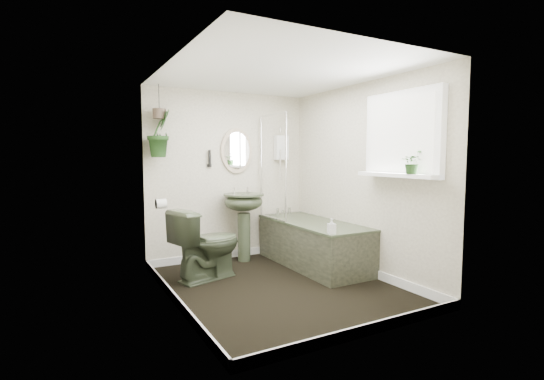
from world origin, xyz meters
name	(u,v)px	position (x,y,z in m)	size (l,w,h in m)	color
floor	(278,287)	(0.00, 0.00, -0.01)	(2.30, 2.80, 0.02)	black
ceiling	(279,72)	(0.00, 0.00, 2.31)	(2.30, 2.80, 0.02)	white
wall_back	(229,176)	(0.00, 1.41, 1.15)	(2.30, 0.02, 2.30)	beige
wall_front	(369,192)	(0.00, -1.41, 1.15)	(2.30, 0.02, 2.30)	beige
wall_left	(171,186)	(-1.16, 0.00, 1.15)	(0.02, 2.80, 2.30)	beige
wall_right	(362,179)	(1.16, 0.00, 1.15)	(0.02, 2.80, 2.30)	beige
skirting	(278,281)	(0.00, 0.00, 0.05)	(2.30, 2.80, 0.10)	white
bathtub	(313,243)	(0.80, 0.50, 0.29)	(0.72, 1.72, 0.58)	#353E2A
bath_screen	(273,167)	(0.47, 0.99, 1.28)	(0.04, 0.72, 1.40)	silver
shower_box	(281,148)	(0.80, 1.34, 1.55)	(0.20, 0.10, 0.35)	white
oval_mirror	(237,151)	(0.11, 1.37, 1.50)	(0.46, 0.03, 0.62)	#C7AE8F
wall_sconce	(210,158)	(-0.29, 1.36, 1.40)	(0.04, 0.04, 0.22)	black
toilet_roll_holder	(161,204)	(-1.10, 0.70, 0.90)	(0.11, 0.11, 0.11)	white
window_recess	(403,135)	(1.09, -0.70, 1.65)	(0.08, 1.00, 0.90)	white
window_sill	(397,175)	(1.02, -0.70, 1.23)	(0.18, 1.00, 0.04)	white
window_blinds	(400,134)	(1.04, -0.70, 1.65)	(0.01, 0.86, 0.76)	white
toilet	(207,243)	(-0.60, 0.62, 0.42)	(0.46, 0.81, 0.83)	#353E2A
pedestal_sink	(244,227)	(0.11, 1.14, 0.46)	(0.54, 0.46, 0.93)	#353E2A
sill_plant	(412,162)	(0.97, -0.94, 1.37)	(0.21, 0.18, 0.23)	black
hanging_plant	(160,133)	(-0.97, 1.25, 1.71)	(0.33, 0.26, 0.59)	black
soap_bottle	(332,226)	(0.51, -0.27, 0.66)	(0.08, 0.08, 0.17)	black
hanging_pot	(159,114)	(-0.97, 1.25, 1.94)	(0.16, 0.16, 0.12)	#4F3F34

